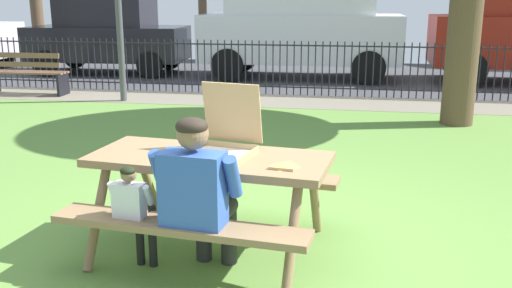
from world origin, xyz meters
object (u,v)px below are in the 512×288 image
(pizza_slice_on_table, at_px, (284,166))
(parked_car_left, at_px, (108,33))
(picnic_table_foreground, at_px, (210,177))
(child_at_table, at_px, (135,208))
(adult_at_table, at_px, (199,192))
(park_bench_left, at_px, (26,74))
(pizza_box_open, at_px, (224,138))
(parked_car_center, at_px, (301,23))

(pizza_slice_on_table, bearing_deg, parked_car_left, 119.85)
(picnic_table_foreground, relative_size, pizza_slice_on_table, 8.07)
(picnic_table_foreground, height_order, child_at_table, child_at_table)
(adult_at_table, bearing_deg, park_bench_left, 128.36)
(pizza_box_open, distance_m, park_bench_left, 8.42)
(pizza_slice_on_table, bearing_deg, pizza_box_open, 151.20)
(adult_at_table, xyz_separation_m, child_at_table, (-0.47, 0.02, -0.15))
(pizza_slice_on_table, xyz_separation_m, park_bench_left, (-6.01, 6.61, -0.36))
(child_at_table, relative_size, parked_car_center, 0.17)
(adult_at_table, height_order, park_bench_left, adult_at_table)
(picnic_table_foreground, height_order, pizza_box_open, pizza_box_open)
(parked_car_left, relative_size, parked_car_center, 0.84)
(child_at_table, bearing_deg, parked_car_left, 114.68)
(picnic_table_foreground, xyz_separation_m, parked_car_left, (-5.14, 9.79, 0.41))
(child_at_table, height_order, parked_car_left, parked_car_left)
(parked_car_left, bearing_deg, picnic_table_foreground, -62.29)
(child_at_table, bearing_deg, pizza_slice_on_table, 15.65)
(park_bench_left, bearing_deg, parked_car_center, 33.21)
(picnic_table_foreground, distance_m, pizza_box_open, 0.32)
(adult_at_table, height_order, child_at_table, adult_at_table)
(pizza_box_open, bearing_deg, parked_car_center, 92.05)
(adult_at_table, distance_m, child_at_table, 0.50)
(picnic_table_foreground, bearing_deg, pizza_slice_on_table, -19.02)
(picnic_table_foreground, xyz_separation_m, adult_at_table, (0.05, -0.51, 0.06))
(parked_car_center, bearing_deg, child_at_table, -90.96)
(adult_at_table, distance_m, parked_car_left, 11.55)
(adult_at_table, bearing_deg, pizza_box_open, 85.11)
(park_bench_left, bearing_deg, picnic_table_foreground, -49.76)
(picnic_table_foreground, xyz_separation_m, park_bench_left, (-5.42, 6.41, -0.18))
(pizza_box_open, relative_size, parked_car_center, 0.13)
(picnic_table_foreground, distance_m, pizza_slice_on_table, 0.65)
(pizza_slice_on_table, relative_size, parked_car_center, 0.05)
(pizza_slice_on_table, xyz_separation_m, child_at_table, (-1.01, -0.28, -0.27))
(child_at_table, xyz_separation_m, parked_car_center, (0.17, 10.28, 0.80))
(park_bench_left, xyz_separation_m, parked_car_center, (5.17, 3.39, 0.89))
(adult_at_table, xyz_separation_m, park_bench_left, (-5.47, 6.92, -0.24))
(parked_car_left, bearing_deg, adult_at_table, -63.23)
(pizza_box_open, bearing_deg, adult_at_table, -94.89)
(pizza_slice_on_table, distance_m, parked_car_center, 10.05)
(picnic_table_foreground, bearing_deg, pizza_box_open, 32.68)
(child_at_table, distance_m, parked_car_left, 11.33)
(picnic_table_foreground, bearing_deg, adult_at_table, -84.07)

